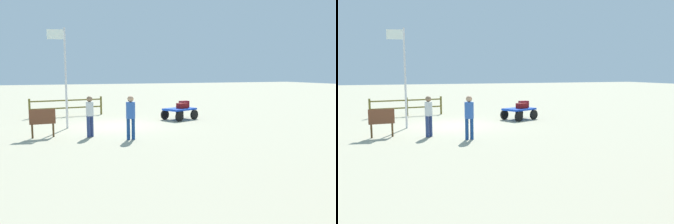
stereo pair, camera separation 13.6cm
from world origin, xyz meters
The scene contains 9 objects.
ground_plane centered at (0.00, 0.00, 0.00)m, with size 120.00×120.00×0.00m, color #B0AA8C.
luggage_cart centered at (-3.89, -0.96, 0.47)m, with size 2.14×1.89×0.65m.
suitcase_maroon centered at (-4.04, -0.89, 0.80)m, with size 0.68×0.54×0.30m.
suitcase_navy centered at (-4.35, -1.34, 0.84)m, with size 0.57×0.43×0.38m.
worker_lead centered at (1.68, 2.69, 1.00)m, with size 0.44×0.44×1.73m.
worker_trailing centered at (0.22, 3.85, 1.06)m, with size 0.41×0.41×1.78m.
flagpole centered at (2.47, 0.01, 2.76)m, with size 0.84×0.19×4.81m.
signboard centered at (3.55, 2.13, 0.79)m, with size 1.04×0.13×1.20m.
wooden_fence centered at (2.03, -4.72, 0.67)m, with size 4.40×0.69×1.16m.
Camera 1 is at (3.69, 17.32, 2.74)m, focal length 37.11 mm.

